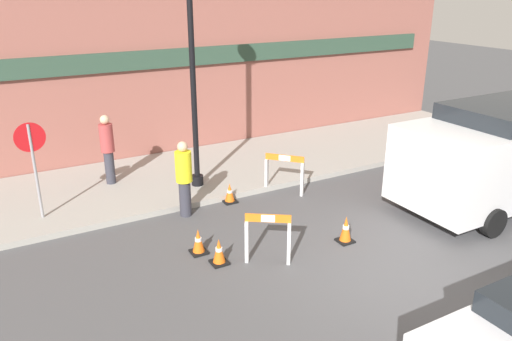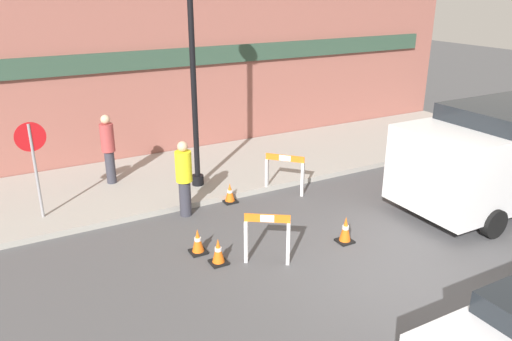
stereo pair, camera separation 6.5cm
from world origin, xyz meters
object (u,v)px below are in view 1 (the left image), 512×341
stop_sign (33,155)px  person_pedestrian (108,147)px  work_van (508,149)px  person_worker (184,177)px  streetlamp_post (191,40)px

stop_sign → person_pedestrian: stop_sign is taller
work_van → stop_sign: bearing=157.1°
person_worker → person_pedestrian: person_pedestrian is taller
stop_sign → work_van: 10.15m
stop_sign → person_pedestrian: (1.73, 1.23, -0.45)m
person_worker → work_van: size_ratio=0.31×
streetlamp_post → person_pedestrian: size_ratio=3.14×
stop_sign → person_pedestrian: size_ratio=1.20×
stop_sign → person_worker: stop_sign is taller
streetlamp_post → stop_sign: streetlamp_post is taller
streetlamp_post → work_van: streetlamp_post is taller
streetlamp_post → work_van: (5.81, -4.04, -2.31)m
person_pedestrian → stop_sign: bearing=55.8°
stop_sign → streetlamp_post: bearing=177.9°
stop_sign → person_worker: 3.03m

